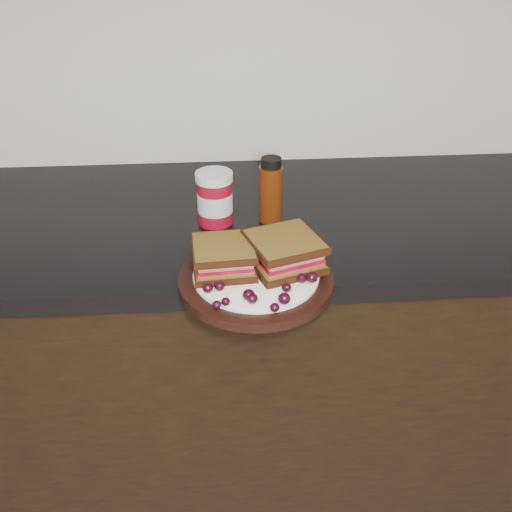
{
  "coord_description": "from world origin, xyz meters",
  "views": [
    {
      "loc": [
        0.15,
        0.57,
        1.49
      ],
      "look_at": [
        0.21,
        1.42,
        0.96
      ],
      "focal_mm": 40.0,
      "sensor_mm": 36.0,
      "label": 1
    }
  ],
  "objects": [
    {
      "name": "grape_0",
      "position": [
        0.13,
        1.36,
        0.93
      ],
      "size": [
        0.02,
        0.02,
        0.02
      ],
      "primitive_type": "ellipsoid",
      "color": "black",
      "rests_on": "plate"
    },
    {
      "name": "grape_12",
      "position": [
        0.31,
        1.4,
        0.93
      ],
      "size": [
        0.02,
        0.02,
        0.02
      ],
      "primitive_type": "ellipsoid",
      "color": "black",
      "rests_on": "plate"
    },
    {
      "name": "grape_6",
      "position": [
        0.23,
        1.3,
        0.93
      ],
      "size": [
        0.02,
        0.02,
        0.02
      ],
      "primitive_type": "ellipsoid",
      "color": "black",
      "rests_on": "plate"
    },
    {
      "name": "condiment_jar",
      "position": [
        0.14,
        1.66,
        0.96
      ],
      "size": [
        0.09,
        0.09,
        0.12
      ],
      "primitive_type": "cylinder",
      "rotation": [
        0.0,
        0.0,
        0.14
      ],
      "color": "maroon",
      "rests_on": "countertop"
    },
    {
      "name": "grape_19",
      "position": [
        0.13,
        1.42,
        0.93
      ],
      "size": [
        0.02,
        0.02,
        0.02
      ],
      "primitive_type": "ellipsoid",
      "color": "black",
      "rests_on": "plate"
    },
    {
      "name": "sandwich_right",
      "position": [
        0.26,
        1.44,
        0.95
      ],
      "size": [
        0.16,
        0.16,
        0.06
      ],
      "primitive_type": null,
      "rotation": [
        0.0,
        0.0,
        0.33
      ],
      "color": "brown",
      "rests_on": "plate"
    },
    {
      "name": "grape_2",
      "position": [
        0.14,
        1.32,
        0.93
      ],
      "size": [
        0.02,
        0.02,
        0.01
      ],
      "primitive_type": "ellipsoid",
      "color": "black",
      "rests_on": "plate"
    },
    {
      "name": "grape_14",
      "position": [
        0.29,
        1.46,
        0.93
      ],
      "size": [
        0.02,
        0.02,
        0.02
      ],
      "primitive_type": "ellipsoid",
      "color": "black",
      "rests_on": "plate"
    },
    {
      "name": "sandwich_left",
      "position": [
        0.15,
        1.43,
        0.95
      ],
      "size": [
        0.12,
        0.12,
        0.05
      ],
      "primitive_type": null,
      "rotation": [
        0.0,
        0.0,
        0.07
      ],
      "color": "brown",
      "rests_on": "plate"
    },
    {
      "name": "grape_17",
      "position": [
        0.15,
        1.44,
        0.93
      ],
      "size": [
        0.02,
        0.02,
        0.02
      ],
      "primitive_type": "ellipsoid",
      "color": "black",
      "rests_on": "plate"
    },
    {
      "name": "grape_9",
      "position": [
        0.26,
        1.36,
        0.93
      ],
      "size": [
        0.02,
        0.02,
        0.02
      ],
      "primitive_type": "ellipsoid",
      "color": "black",
      "rests_on": "plate"
    },
    {
      "name": "grape_4",
      "position": [
        0.19,
        1.34,
        0.93
      ],
      "size": [
        0.02,
        0.02,
        0.02
      ],
      "primitive_type": "ellipsoid",
      "color": "black",
      "rests_on": "plate"
    },
    {
      "name": "plate",
      "position": [
        0.21,
        1.42,
        0.91
      ],
      "size": [
        0.28,
        0.28,
        0.02
      ],
      "primitive_type": "cylinder",
      "color": "black",
      "rests_on": "countertop"
    },
    {
      "name": "grape_10",
      "position": [
        0.31,
        1.38,
        0.93
      ],
      "size": [
        0.02,
        0.02,
        0.02
      ],
      "primitive_type": "ellipsoid",
      "color": "black",
      "rests_on": "plate"
    },
    {
      "name": "grape_21",
      "position": [
        0.17,
        1.45,
        0.93
      ],
      "size": [
        0.02,
        0.02,
        0.01
      ],
      "primitive_type": "ellipsoid",
      "color": "black",
      "rests_on": "plate"
    },
    {
      "name": "base_cabinets",
      "position": [
        0.0,
        1.7,
        0.43
      ],
      "size": [
        3.96,
        0.58,
        0.86
      ],
      "primitive_type": "cube",
      "color": "black",
      "rests_on": "ground_plane"
    },
    {
      "name": "grape_1",
      "position": [
        0.15,
        1.37,
        0.93
      ],
      "size": [
        0.02,
        0.02,
        0.02
      ],
      "primitive_type": "ellipsoid",
      "color": "black",
      "rests_on": "plate"
    },
    {
      "name": "grape_5",
      "position": [
        0.2,
        1.33,
        0.93
      ],
      "size": [
        0.02,
        0.02,
        0.02
      ],
      "primitive_type": "ellipsoid",
      "color": "black",
      "rests_on": "plate"
    },
    {
      "name": "grape_3",
      "position": [
        0.15,
        1.33,
        0.93
      ],
      "size": [
        0.02,
        0.02,
        0.01
      ],
      "primitive_type": "ellipsoid",
      "color": "black",
      "rests_on": "plate"
    },
    {
      "name": "grape_7",
      "position": [
        0.25,
        1.32,
        0.93
      ],
      "size": [
        0.02,
        0.02,
        0.02
      ],
      "primitive_type": "ellipsoid",
      "color": "black",
      "rests_on": "plate"
    },
    {
      "name": "grape_22",
      "position": [
        0.14,
        1.44,
        0.93
      ],
      "size": [
        0.02,
        0.02,
        0.02
      ],
      "primitive_type": "ellipsoid",
      "color": "black",
      "rests_on": "plate"
    },
    {
      "name": "grape_23",
      "position": [
        0.11,
        1.42,
        0.93
      ],
      "size": [
        0.02,
        0.02,
        0.02
      ],
      "primitive_type": "ellipsoid",
      "color": "black",
      "rests_on": "plate"
    },
    {
      "name": "grape_8",
      "position": [
        0.25,
        1.33,
        0.93
      ],
      "size": [
        0.02,
        0.02,
        0.02
      ],
      "primitive_type": "ellipsoid",
      "color": "black",
      "rests_on": "plate"
    },
    {
      "name": "oil_bottle",
      "position": [
        0.26,
        1.66,
        0.97
      ],
      "size": [
        0.06,
        0.06,
        0.14
      ],
      "primitive_type": "cylinder",
      "rotation": [
        0.0,
        0.0,
        0.32
      ],
      "color": "#4E1D07",
      "rests_on": "countertop"
    },
    {
      "name": "grape_18",
      "position": [
        0.13,
        1.43,
        0.93
      ],
      "size": [
        0.02,
        0.02,
        0.02
      ],
      "primitive_type": "ellipsoid",
      "color": "black",
      "rests_on": "plate"
    },
    {
      "name": "grape_13",
      "position": [
        0.3,
        1.44,
        0.93
      ],
      "size": [
        0.02,
        0.02,
        0.02
      ],
      "primitive_type": "ellipsoid",
      "color": "black",
      "rests_on": "plate"
    },
    {
      "name": "grape_16",
      "position": [
        0.16,
        1.47,
        0.93
      ],
      "size": [
        0.02,
        0.02,
        0.02
      ],
      "primitive_type": "ellipsoid",
      "color": "black",
      "rests_on": "plate"
    },
    {
      "name": "grape_20",
      "position": [
        0.16,
        1.4,
        0.93
      ],
      "size": [
        0.02,
        0.02,
        0.02
      ],
      "primitive_type": "ellipsoid",
      "color": "black",
      "rests_on": "plate"
    },
    {
      "name": "grape_11",
      "position": [
        0.29,
        1.38,
        0.93
      ],
      "size": [
        0.02,
        0.02,
        0.02
      ],
      "primitive_type": "ellipsoid",
      "color": "black",
      "rests_on": "plate"
    },
    {
      "name": "countertop",
      "position": [
        0.0,
        1.7,
        0.88
      ],
      "size": [
        3.98,
        0.6,
        0.04
      ],
      "primitive_type": "cube",
      "color": "black",
      "rests_on": "base_cabinets"
    },
    {
      "name": "grape_15",
      "position": [
        0.25,
        1.44,
        0.93
      ],
      "size": [
        0.02,
        0.02,
        0.02
      ],
      "primitive_type": "ellipsoid",
      "color": "black",
      "rests_on": "plate"
    }
  ]
}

